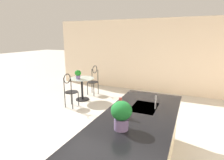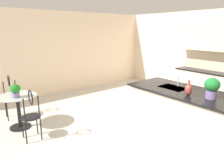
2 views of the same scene
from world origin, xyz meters
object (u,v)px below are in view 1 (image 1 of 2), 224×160
bistro_table (82,87)px  potted_plant_counter_near (121,114)px  chair_near_window (94,79)px  chair_by_island (70,89)px  vase_on_counter (120,109)px  potted_plant_on_table (78,74)px

bistro_table → potted_plant_counter_near: 3.90m
chair_near_window → chair_by_island: same height
chair_by_island → vase_on_counter: size_ratio=3.62×
chair_by_island → potted_plant_counter_near: bearing=48.3°
chair_near_window → potted_plant_counter_near: (3.62, 2.48, 0.56)m
potted_plant_on_table → vase_on_counter: bearing=44.8°
chair_near_window → vase_on_counter: size_ratio=3.62×
potted_plant_counter_near → vase_on_counter: potted_plant_counter_near is taller
chair_near_window → potted_plant_on_table: size_ratio=3.68×
potted_plant_on_table → vase_on_counter: size_ratio=0.98×
potted_plant_counter_near → bistro_table: bearing=-139.1°
chair_by_island → vase_on_counter: vase_on_counter is taller
chair_by_island → potted_plant_on_table: chair_by_island is taller
bistro_table → chair_by_island: 0.72m
bistro_table → vase_on_counter: (2.55, 2.36, 0.58)m
vase_on_counter → chair_by_island: bearing=-128.6°
bistro_table → potted_plant_on_table: bearing=-18.5°
potted_plant_on_table → chair_near_window: bearing=175.1°
chair_near_window → potted_plant_counter_near: 4.43m
chair_by_island → vase_on_counter: bearing=51.4°
bistro_table → potted_plant_on_table: 0.48m
chair_near_window → potted_plant_counter_near: bearing=34.4°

